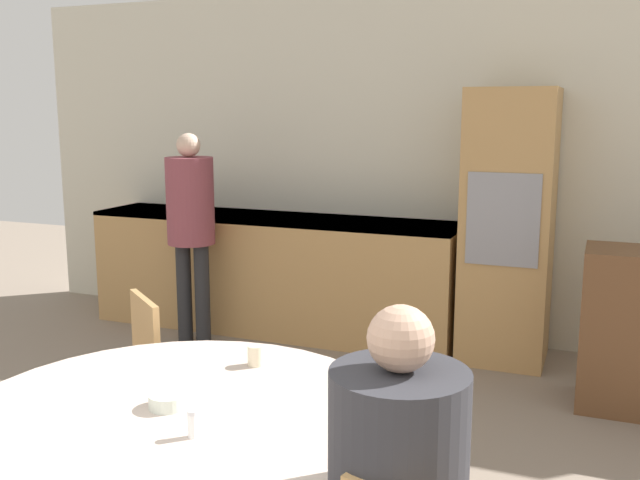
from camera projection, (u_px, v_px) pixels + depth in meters
wall_back at (419, 165)px, 5.33m from camera, size 6.72×0.05×2.60m
kitchen_counter at (272, 272)px, 5.55m from camera, size 2.89×0.60×0.90m
oven_unit at (508, 227)px, 4.83m from camera, size 0.58×0.59×1.85m
dining_table at (177, 467)px, 2.39m from camera, size 1.49×1.49×0.73m
chair_far_left at (126, 378)px, 3.30m from camera, size 0.56×0.56×0.86m
person_standing at (191, 216)px, 5.15m from camera, size 0.34×0.34×1.55m
cup at (256, 355)px, 2.78m from camera, size 0.06×0.06×0.08m
bowl_near at (168, 401)px, 2.39m from camera, size 0.13×0.13×0.05m
salt_shaker at (193, 424)px, 2.17m from camera, size 0.03×0.03×0.09m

